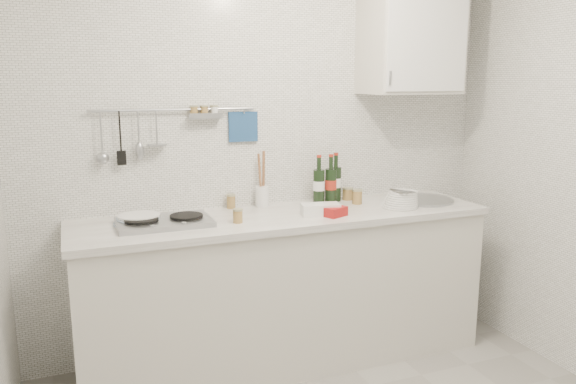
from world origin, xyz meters
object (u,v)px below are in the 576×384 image
(plate_stack_hob, at_px, (138,219))
(plate_stack_sink, at_px, (401,199))
(utensil_crock, at_px, (262,193))
(wine_bottles, at_px, (329,179))
(wall_cabinet, at_px, (412,37))

(plate_stack_hob, distance_m, plate_stack_sink, 1.57)
(utensil_crock, bearing_deg, plate_stack_hob, -168.40)
(plate_stack_hob, xyz_separation_m, wine_bottles, (1.19, 0.10, 0.13))
(wall_cabinet, height_order, plate_stack_hob, wall_cabinet)
(utensil_crock, bearing_deg, wine_bottles, -8.02)
(utensil_crock, bearing_deg, plate_stack_sink, -22.55)
(wall_cabinet, relative_size, wine_bottles, 2.26)
(plate_stack_sink, distance_m, utensil_crock, 0.86)
(plate_stack_sink, bearing_deg, wall_cabinet, 52.08)
(plate_stack_hob, bearing_deg, wall_cabinet, 1.57)
(wall_cabinet, xyz_separation_m, plate_stack_sink, (-0.17, -0.22, -0.98))
(plate_stack_hob, distance_m, utensil_crock, 0.79)
(wine_bottles, bearing_deg, plate_stack_hob, -175.29)
(wall_cabinet, relative_size, plate_stack_sink, 2.97)
(plate_stack_sink, relative_size, utensil_crock, 0.68)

